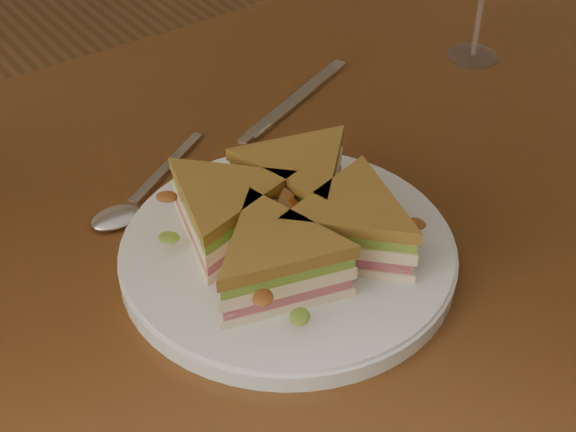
{
  "coord_description": "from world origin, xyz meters",
  "views": [
    {
      "loc": [
        -0.37,
        -0.49,
        1.23
      ],
      "look_at": [
        -0.06,
        -0.06,
        0.8
      ],
      "focal_mm": 50.0,
      "sensor_mm": 36.0,
      "label": 1
    }
  ],
  "objects": [
    {
      "name": "table",
      "position": [
        0.0,
        0.0,
        0.65
      ],
      "size": [
        1.2,
        0.8,
        0.75
      ],
      "color": "#3D200D",
      "rests_on": "ground"
    },
    {
      "name": "spoon",
      "position": [
        -0.14,
        0.09,
        0.75
      ],
      "size": [
        0.16,
        0.1,
        0.01
      ],
      "rotation": [
        0.0,
        0.0,
        0.53
      ],
      "color": "silver",
      "rests_on": "table"
    },
    {
      "name": "sandwich_wedges",
      "position": [
        -0.06,
        -0.06,
        0.8
      ],
      "size": [
        0.26,
        0.26,
        0.06
      ],
      "color": "#FFE6BC",
      "rests_on": "plate"
    },
    {
      "name": "plate",
      "position": [
        -0.06,
        -0.06,
        0.76
      ],
      "size": [
        0.3,
        0.3,
        0.02
      ],
      "primitive_type": "cylinder",
      "color": "white",
      "rests_on": "table"
    },
    {
      "name": "knife",
      "position": [
        0.1,
        0.15,
        0.75
      ],
      "size": [
        0.2,
        0.09,
        0.0
      ],
      "rotation": [
        0.0,
        0.0,
        0.38
      ],
      "color": "silver",
      "rests_on": "table"
    },
    {
      "name": "crisps_mound",
      "position": [
        -0.06,
        -0.06,
        0.79
      ],
      "size": [
        0.09,
        0.09,
        0.05
      ],
      "primitive_type": null,
      "color": "#D35B1B",
      "rests_on": "plate"
    }
  ]
}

